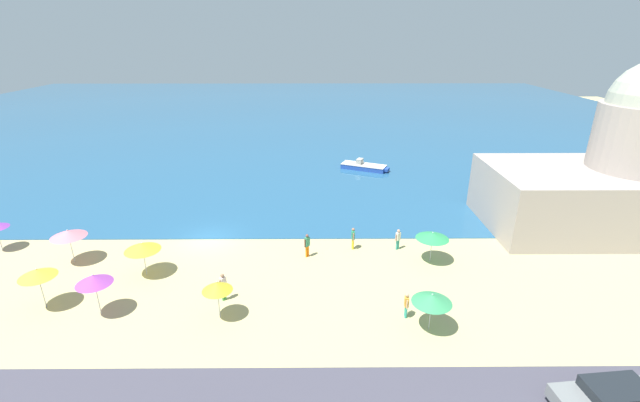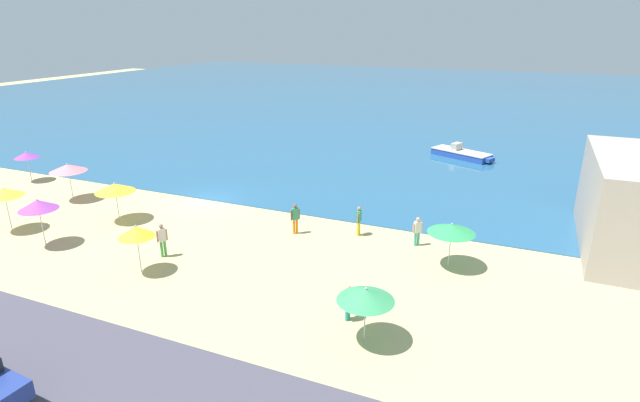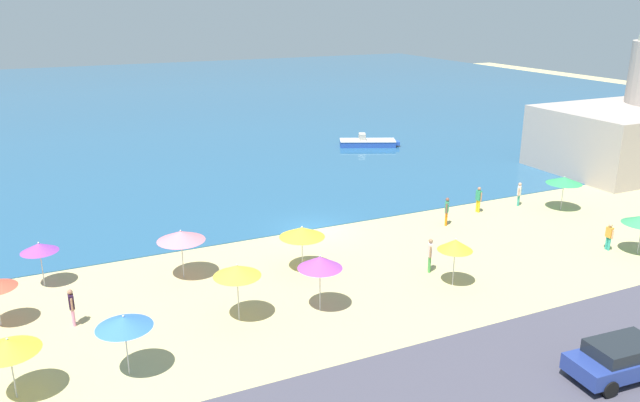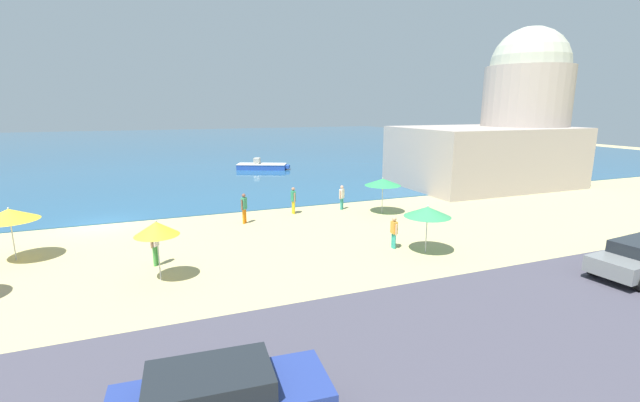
{
  "view_description": "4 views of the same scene",
  "coord_description": "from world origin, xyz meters",
  "px_view_note": "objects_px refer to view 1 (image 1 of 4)",
  "views": [
    {
      "loc": [
        8.59,
        -30.35,
        15.26
      ],
      "look_at": [
        8.82,
        2.75,
        2.16
      ],
      "focal_mm": 24.0,
      "sensor_mm": 36.0,
      "label": 1
    },
    {
      "loc": [
        19.47,
        -26.55,
        11.41
      ],
      "look_at": [
        8.57,
        -0.89,
        1.44
      ],
      "focal_mm": 28.0,
      "sensor_mm": 36.0,
      "label": 2
    },
    {
      "loc": [
        -14.74,
        -32.48,
        13.37
      ],
      "look_at": [
        1.74,
        2.62,
        0.83
      ],
      "focal_mm": 35.0,
      "sensor_mm": 36.0,
      "label": 3
    },
    {
      "loc": [
        3.07,
        -27.08,
        6.72
      ],
      "look_at": [
        12.26,
        -3.76,
        1.19
      ],
      "focal_mm": 24.0,
      "sensor_mm": 36.0,
      "label": 4
    }
  ],
  "objects_px": {
    "beach_umbrella_8": "(432,236)",
    "bather_5": "(398,238)",
    "beach_umbrella_6": "(432,299)",
    "beach_umbrella_7": "(94,279)",
    "beach_umbrella_1": "(142,247)",
    "bather_3": "(406,304)",
    "bather_1": "(223,285)",
    "beach_umbrella_5": "(68,234)",
    "parked_car_1": "(611,399)",
    "bather_2": "(353,237)",
    "beach_umbrella_2": "(37,273)",
    "harbor_fortress": "(611,171)",
    "bather_0": "(307,244)",
    "skiff_nearshore": "(364,166)",
    "beach_umbrella_3": "(217,286)"
  },
  "relations": [
    {
      "from": "beach_umbrella_8",
      "to": "harbor_fortress",
      "type": "height_order",
      "value": "harbor_fortress"
    },
    {
      "from": "beach_umbrella_5",
      "to": "bather_5",
      "type": "distance_m",
      "value": 23.47
    },
    {
      "from": "beach_umbrella_6",
      "to": "beach_umbrella_7",
      "type": "xyz_separation_m",
      "value": [
        -18.71,
        1.49,
        0.36
      ]
    },
    {
      "from": "beach_umbrella_3",
      "to": "bather_3",
      "type": "height_order",
      "value": "beach_umbrella_3"
    },
    {
      "from": "bather_2",
      "to": "beach_umbrella_2",
      "type": "bearing_deg",
      "value": -158.93
    },
    {
      "from": "beach_umbrella_6",
      "to": "beach_umbrella_2",
      "type": "bearing_deg",
      "value": 174.39
    },
    {
      "from": "beach_umbrella_7",
      "to": "beach_umbrella_8",
      "type": "height_order",
      "value": "beach_umbrella_7"
    },
    {
      "from": "bather_1",
      "to": "skiff_nearshore",
      "type": "distance_m",
      "value": 28.81
    },
    {
      "from": "beach_umbrella_1",
      "to": "bather_1",
      "type": "bearing_deg",
      "value": -26.88
    },
    {
      "from": "skiff_nearshore",
      "to": "harbor_fortress",
      "type": "distance_m",
      "value": 24.58
    },
    {
      "from": "beach_umbrella_8",
      "to": "bather_1",
      "type": "bearing_deg",
      "value": -161.48
    },
    {
      "from": "beach_umbrella_1",
      "to": "bather_5",
      "type": "bearing_deg",
      "value": 11.31
    },
    {
      "from": "bather_5",
      "to": "parked_car_1",
      "type": "xyz_separation_m",
      "value": [
        6.39,
        -14.99,
        -0.09
      ]
    },
    {
      "from": "bather_1",
      "to": "beach_umbrella_7",
      "type": "bearing_deg",
      "value": -168.52
    },
    {
      "from": "beach_umbrella_1",
      "to": "bather_1",
      "type": "xyz_separation_m",
      "value": [
        5.84,
        -2.96,
        -1.09
      ]
    },
    {
      "from": "beach_umbrella_2",
      "to": "bather_0",
      "type": "bearing_deg",
      "value": 21.48
    },
    {
      "from": "beach_umbrella_3",
      "to": "bather_0",
      "type": "xyz_separation_m",
      "value": [
        4.84,
        7.2,
        -1.12
      ]
    },
    {
      "from": "beach_umbrella_8",
      "to": "beach_umbrella_5",
      "type": "bearing_deg",
      "value": 179.77
    },
    {
      "from": "bather_2",
      "to": "harbor_fortress",
      "type": "xyz_separation_m",
      "value": [
        20.97,
        3.89,
        3.88
      ]
    },
    {
      "from": "beach_umbrella_5",
      "to": "beach_umbrella_6",
      "type": "relative_size",
      "value": 1.11
    },
    {
      "from": "skiff_nearshore",
      "to": "beach_umbrella_2",
      "type": "bearing_deg",
      "value": -128.63
    },
    {
      "from": "bather_0",
      "to": "bather_2",
      "type": "bearing_deg",
      "value": 19.19
    },
    {
      "from": "beach_umbrella_2",
      "to": "harbor_fortress",
      "type": "relative_size",
      "value": 0.18
    },
    {
      "from": "beach_umbrella_1",
      "to": "bather_3",
      "type": "bearing_deg",
      "value": -15.93
    },
    {
      "from": "beach_umbrella_8",
      "to": "bather_5",
      "type": "height_order",
      "value": "beach_umbrella_8"
    },
    {
      "from": "bather_2",
      "to": "bather_3",
      "type": "height_order",
      "value": "bather_2"
    },
    {
      "from": "beach_umbrella_6",
      "to": "bather_0",
      "type": "relative_size",
      "value": 1.28
    },
    {
      "from": "beach_umbrella_8",
      "to": "bather_5",
      "type": "relative_size",
      "value": 1.42
    },
    {
      "from": "beach_umbrella_6",
      "to": "bather_5",
      "type": "distance_m",
      "value": 9.42
    },
    {
      "from": "beach_umbrella_1",
      "to": "bather_3",
      "type": "xyz_separation_m",
      "value": [
        16.6,
        -4.74,
        -1.23
      ]
    },
    {
      "from": "bather_1",
      "to": "parked_car_1",
      "type": "relative_size",
      "value": 0.38
    },
    {
      "from": "bather_3",
      "to": "skiff_nearshore",
      "type": "bearing_deg",
      "value": 88.98
    },
    {
      "from": "beach_umbrella_2",
      "to": "beach_umbrella_6",
      "type": "height_order",
      "value": "beach_umbrella_2"
    },
    {
      "from": "beach_umbrella_1",
      "to": "beach_umbrella_8",
      "type": "bearing_deg",
      "value": 4.8
    },
    {
      "from": "beach_umbrella_1",
      "to": "beach_umbrella_6",
      "type": "relative_size",
      "value": 1.06
    },
    {
      "from": "bather_2",
      "to": "parked_car_1",
      "type": "distance_m",
      "value": 17.97
    },
    {
      "from": "beach_umbrella_8",
      "to": "bather_1",
      "type": "distance_m",
      "value": 14.53
    },
    {
      "from": "bather_0",
      "to": "parked_car_1",
      "type": "relative_size",
      "value": 0.38
    },
    {
      "from": "beach_umbrella_1",
      "to": "beach_umbrella_3",
      "type": "xyz_separation_m",
      "value": [
        5.96,
        -4.79,
        0.02
      ]
    },
    {
      "from": "beach_umbrella_1",
      "to": "parked_car_1",
      "type": "xyz_separation_m",
      "value": [
        23.98,
        -11.48,
        -1.29
      ]
    },
    {
      "from": "beach_umbrella_5",
      "to": "bather_5",
      "type": "xyz_separation_m",
      "value": [
        23.37,
        1.77,
        -1.33
      ]
    },
    {
      "from": "beach_umbrella_8",
      "to": "bather_3",
      "type": "relative_size",
      "value": 1.47
    },
    {
      "from": "beach_umbrella_7",
      "to": "beach_umbrella_8",
      "type": "distance_m",
      "value": 21.48
    },
    {
      "from": "bather_1",
      "to": "skiff_nearshore",
      "type": "xyz_separation_m",
      "value": [
        11.27,
        26.5,
        -0.62
      ]
    },
    {
      "from": "bather_2",
      "to": "harbor_fortress",
      "type": "bearing_deg",
      "value": 10.51
    },
    {
      "from": "bather_1",
      "to": "bather_5",
      "type": "distance_m",
      "value": 13.41
    },
    {
      "from": "beach_umbrella_2",
      "to": "beach_umbrella_5",
      "type": "bearing_deg",
      "value": 102.08
    },
    {
      "from": "bather_3",
      "to": "skiff_nearshore",
      "type": "distance_m",
      "value": 28.29
    },
    {
      "from": "parked_car_1",
      "to": "skiff_nearshore",
      "type": "bearing_deg",
      "value": 101.1
    },
    {
      "from": "beach_umbrella_6",
      "to": "bather_2",
      "type": "xyz_separation_m",
      "value": [
        -3.46,
        9.45,
        -1.02
      ]
    }
  ]
}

